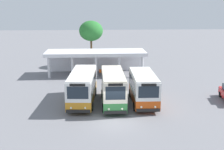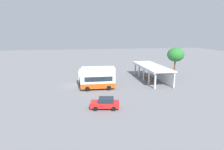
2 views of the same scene
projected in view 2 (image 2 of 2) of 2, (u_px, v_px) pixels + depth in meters
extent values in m
plane|color=slate|center=(75.00, 86.00, 36.89)|extent=(180.00, 180.00, 0.00)
cylinder|color=black|center=(88.00, 80.00, 39.17)|extent=(0.28, 0.91, 0.90)
cylinder|color=black|center=(88.00, 78.00, 41.34)|extent=(0.28, 0.91, 0.90)
cylinder|color=black|center=(109.00, 80.00, 39.64)|extent=(0.28, 0.91, 0.90)
cylinder|color=black|center=(108.00, 78.00, 41.81)|extent=(0.28, 0.91, 0.90)
cube|color=orange|center=(98.00, 77.00, 40.40)|extent=(2.88, 7.77, 0.94)
cube|color=silver|center=(98.00, 71.00, 40.10)|extent=(2.88, 7.77, 1.77)
cube|color=silver|center=(98.00, 67.00, 39.89)|extent=(2.79, 7.53, 0.12)
cube|color=black|center=(81.00, 79.00, 40.10)|extent=(2.22, 0.26, 0.28)
cube|color=#1E2833|center=(81.00, 72.00, 39.71)|extent=(1.92, 0.19, 1.15)
cube|color=black|center=(81.00, 68.00, 39.55)|extent=(1.40, 0.15, 0.24)
cube|color=#1E2833|center=(99.00, 72.00, 38.97)|extent=(0.48, 6.08, 0.98)
cube|color=#1E2833|center=(98.00, 70.00, 41.22)|extent=(0.48, 6.08, 0.98)
sphere|color=#EAEACC|center=(81.00, 78.00, 39.40)|extent=(0.20, 0.20, 0.20)
sphere|color=#EAEACC|center=(81.00, 77.00, 40.65)|extent=(0.20, 0.20, 0.20)
cylinder|color=black|center=(86.00, 84.00, 36.06)|extent=(0.22, 0.90, 0.90)
cylinder|color=black|center=(85.00, 82.00, 38.03)|extent=(0.22, 0.90, 0.90)
cylinder|color=black|center=(107.00, 83.00, 36.79)|extent=(0.22, 0.90, 0.90)
cylinder|color=black|center=(106.00, 81.00, 38.76)|extent=(0.22, 0.90, 0.90)
cube|color=#337F3D|center=(96.00, 81.00, 37.32)|extent=(2.17, 7.08, 0.94)
cube|color=beige|center=(96.00, 74.00, 37.01)|extent=(2.17, 7.08, 1.88)
cube|color=beige|center=(96.00, 70.00, 36.78)|extent=(2.11, 6.87, 0.12)
cube|color=black|center=(79.00, 83.00, 36.80)|extent=(2.05, 0.11, 0.28)
cube|color=#1E2833|center=(79.00, 75.00, 36.41)|extent=(1.77, 0.06, 1.22)
cube|color=black|center=(78.00, 71.00, 36.24)|extent=(1.29, 0.05, 0.24)
cube|color=#1E2833|center=(97.00, 75.00, 35.99)|extent=(0.06, 5.66, 1.03)
cube|color=#1E2833|center=(96.00, 73.00, 38.04)|extent=(0.06, 5.66, 1.03)
sphere|color=#EAEACC|center=(79.00, 82.00, 36.17)|extent=(0.20, 0.20, 0.20)
sphere|color=#EAEACC|center=(79.00, 81.00, 37.30)|extent=(0.20, 0.20, 0.20)
cylinder|color=black|center=(87.00, 89.00, 33.12)|extent=(0.24, 0.90, 0.90)
cylinder|color=black|center=(87.00, 86.00, 35.22)|extent=(0.24, 0.90, 0.90)
cylinder|color=black|center=(109.00, 88.00, 33.72)|extent=(0.24, 0.90, 0.90)
cylinder|color=black|center=(107.00, 85.00, 35.82)|extent=(0.24, 0.90, 0.90)
cube|color=#D14C14|center=(98.00, 85.00, 34.38)|extent=(2.43, 6.58, 0.97)
cube|color=silver|center=(98.00, 78.00, 34.08)|extent=(2.43, 6.58, 1.68)
cube|color=silver|center=(98.00, 74.00, 33.88)|extent=(2.36, 6.38, 0.12)
cube|color=black|center=(81.00, 87.00, 33.97)|extent=(2.17, 0.15, 0.28)
cube|color=#1E2833|center=(80.00, 78.00, 33.59)|extent=(1.88, 0.09, 1.09)
cube|color=black|center=(80.00, 75.00, 33.44)|extent=(1.37, 0.08, 0.24)
cube|color=#1E2833|center=(99.00, 79.00, 32.99)|extent=(0.16, 5.22, 0.92)
cube|color=#1E2833|center=(98.00, 76.00, 35.18)|extent=(0.16, 5.22, 0.92)
sphere|color=#EAEACC|center=(80.00, 87.00, 33.29)|extent=(0.20, 0.20, 0.20)
sphere|color=#EAEACC|center=(81.00, 85.00, 34.51)|extent=(0.20, 0.20, 0.20)
cylinder|color=black|center=(96.00, 109.00, 24.68)|extent=(0.29, 0.66, 0.64)
cylinder|color=black|center=(97.00, 104.00, 26.30)|extent=(0.29, 0.66, 0.64)
cylinder|color=black|center=(114.00, 109.00, 24.67)|extent=(0.29, 0.66, 0.64)
cylinder|color=black|center=(114.00, 104.00, 26.29)|extent=(0.29, 0.66, 0.64)
cube|color=red|center=(105.00, 104.00, 25.41)|extent=(2.45, 4.28, 0.70)
cube|color=#1E2833|center=(106.00, 100.00, 25.26)|extent=(1.85, 2.33, 0.60)
cylinder|color=silver|center=(135.00, 68.00, 46.80)|extent=(0.36, 0.36, 3.20)
cylinder|color=silver|center=(139.00, 71.00, 43.70)|extent=(0.36, 0.36, 3.20)
cylinder|color=silver|center=(144.00, 74.00, 40.60)|extent=(0.36, 0.36, 3.20)
cylinder|color=silver|center=(149.00, 77.00, 37.51)|extent=(0.36, 0.36, 3.20)
cylinder|color=silver|center=(155.00, 81.00, 34.41)|extent=(0.36, 0.36, 3.20)
cube|color=white|center=(159.00, 73.00, 41.25)|extent=(13.71, 0.20, 3.20)
cube|color=white|center=(151.00, 66.00, 40.53)|extent=(14.21, 4.69, 0.20)
cube|color=white|center=(142.00, 67.00, 40.19)|extent=(14.21, 0.10, 0.28)
cylinder|color=slate|center=(145.00, 78.00, 42.36)|extent=(0.03, 0.03, 0.44)
cylinder|color=slate|center=(144.00, 78.00, 42.70)|extent=(0.03, 0.03, 0.44)
cylinder|color=slate|center=(146.00, 78.00, 42.43)|extent=(0.03, 0.03, 0.44)
cylinder|color=slate|center=(145.00, 78.00, 42.76)|extent=(0.03, 0.03, 0.44)
cube|color=#D85919|center=(145.00, 77.00, 42.51)|extent=(0.45, 0.45, 0.04)
cube|color=#D85919|center=(146.00, 76.00, 42.50)|extent=(0.44, 0.05, 0.40)
cylinder|color=slate|center=(146.00, 79.00, 41.65)|extent=(0.03, 0.03, 0.44)
cylinder|color=slate|center=(145.00, 78.00, 41.99)|extent=(0.03, 0.03, 0.44)
cylinder|color=slate|center=(147.00, 79.00, 41.72)|extent=(0.03, 0.03, 0.44)
cylinder|color=slate|center=(147.00, 78.00, 42.06)|extent=(0.03, 0.03, 0.44)
cube|color=#D85919|center=(146.00, 78.00, 41.80)|extent=(0.45, 0.45, 0.04)
cube|color=#D85919|center=(147.00, 77.00, 41.79)|extent=(0.44, 0.05, 0.40)
cylinder|color=slate|center=(147.00, 79.00, 40.95)|extent=(0.03, 0.03, 0.44)
cylinder|color=slate|center=(147.00, 79.00, 41.28)|extent=(0.03, 0.03, 0.44)
cylinder|color=slate|center=(149.00, 79.00, 41.01)|extent=(0.03, 0.03, 0.44)
cylinder|color=slate|center=(148.00, 79.00, 41.35)|extent=(0.03, 0.03, 0.44)
cube|color=#D85919|center=(148.00, 78.00, 41.09)|extent=(0.45, 0.45, 0.04)
cube|color=#D85919|center=(149.00, 77.00, 41.09)|extent=(0.44, 0.05, 0.40)
cylinder|color=slate|center=(148.00, 80.00, 40.22)|extent=(0.03, 0.03, 0.44)
cylinder|color=slate|center=(147.00, 80.00, 40.56)|extent=(0.03, 0.03, 0.44)
cylinder|color=slate|center=(150.00, 80.00, 40.29)|extent=(0.03, 0.03, 0.44)
cylinder|color=slate|center=(149.00, 80.00, 40.62)|extent=(0.03, 0.03, 0.44)
cube|color=#D85919|center=(149.00, 79.00, 40.37)|extent=(0.45, 0.45, 0.04)
cube|color=#D85919|center=(149.00, 78.00, 40.36)|extent=(0.44, 0.05, 0.40)
cylinder|color=slate|center=(150.00, 81.00, 39.52)|extent=(0.03, 0.03, 0.44)
cylinder|color=slate|center=(149.00, 81.00, 39.86)|extent=(0.03, 0.03, 0.44)
cylinder|color=slate|center=(151.00, 81.00, 39.59)|extent=(0.03, 0.03, 0.44)
cylinder|color=slate|center=(151.00, 81.00, 39.93)|extent=(0.03, 0.03, 0.44)
cube|color=#D85919|center=(150.00, 80.00, 39.67)|extent=(0.45, 0.45, 0.04)
cube|color=#D85919|center=(151.00, 79.00, 39.66)|extent=(0.44, 0.05, 0.40)
cylinder|color=slate|center=(151.00, 82.00, 38.79)|extent=(0.03, 0.03, 0.44)
cylinder|color=slate|center=(150.00, 82.00, 39.12)|extent=(0.03, 0.03, 0.44)
cylinder|color=slate|center=(152.00, 82.00, 38.86)|extent=(0.03, 0.03, 0.44)
cylinder|color=slate|center=(151.00, 82.00, 39.19)|extent=(0.03, 0.03, 0.44)
cube|color=#D85919|center=(151.00, 81.00, 38.94)|extent=(0.45, 0.45, 0.04)
cube|color=#D85919|center=(152.00, 80.00, 38.93)|extent=(0.44, 0.05, 0.40)
cylinder|color=brown|center=(174.00, 70.00, 42.48)|extent=(0.32, 0.32, 4.27)
ellipsoid|color=#28722D|center=(176.00, 55.00, 41.68)|extent=(3.84, 3.84, 3.27)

